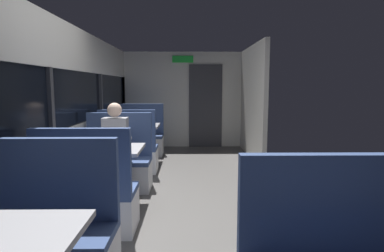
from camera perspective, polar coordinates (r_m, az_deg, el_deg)
name	(u,v)px	position (r m, az deg, el deg)	size (l,w,h in m)	color
ground_plane	(178,214)	(3.94, -2.54, -15.28)	(3.30, 9.20, 0.02)	#514F4C
carriage_window_panel_left	(49,120)	(3.98, -24.00, 1.00)	(0.09, 8.48, 2.30)	beige
carriage_end_bulkhead	(185,100)	(7.84, -1.19, 4.58)	(2.90, 0.11, 2.30)	beige
carriage_aisle_panel_right	(252,102)	(6.78, 10.60, 4.15)	(0.08, 2.40, 2.30)	beige
bench_near_window_facing_entry	(50,245)	(2.73, -23.88, -18.77)	(0.95, 0.50, 1.10)	silver
dining_table_mid_window	(105,156)	(4.07, -15.23, -5.18)	(0.90, 0.70, 0.74)	#9E9EA3
bench_mid_window_facing_end	(88,201)	(3.51, -17.96, -12.57)	(0.95, 0.50, 1.10)	silver
bench_mid_window_facing_entry	(118,167)	(4.81, -13.02, -7.04)	(0.95, 0.50, 1.10)	silver
dining_table_far_window	(136,130)	(6.30, -10.01, -0.72)	(0.90, 0.70, 0.74)	#9E9EA3
bench_far_window_facing_end	(129,153)	(5.67, -11.08, -4.81)	(0.95, 0.50, 1.10)	silver
bench_far_window_facing_entry	(141,140)	(7.03, -9.04, -2.45)	(0.95, 0.50, 1.10)	silver
seated_passenger	(116,153)	(4.69, -13.28, -4.78)	(0.47, 0.55, 1.26)	#26262D
coffee_cup_primary	(123,123)	(6.20, -12.22, 0.45)	(0.07, 0.07, 0.09)	white
coffee_cup_secondary	(114,145)	(4.00, -13.70, -3.25)	(0.07, 0.07, 0.09)	white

